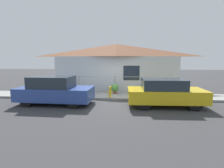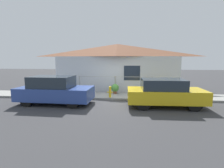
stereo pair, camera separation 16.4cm
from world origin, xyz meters
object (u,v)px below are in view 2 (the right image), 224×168
(car_left, at_px, (55,90))
(potted_plant_near_hydrant, at_px, (115,88))
(car_right, at_px, (165,93))
(potted_plant_by_fence, at_px, (76,90))
(fire_hydrant, at_px, (110,91))

(car_left, height_order, potted_plant_near_hydrant, car_left)
(car_right, relative_size, potted_plant_by_fence, 8.40)
(car_left, xyz_separation_m, car_right, (5.64, -0.00, -0.02))
(potted_plant_near_hydrant, xyz_separation_m, potted_plant_by_fence, (-2.52, -0.26, -0.14))
(potted_plant_near_hydrant, bearing_deg, car_right, -42.13)
(car_right, xyz_separation_m, fire_hydrant, (-2.86, 1.33, -0.24))
(potted_plant_near_hydrant, bearing_deg, potted_plant_by_fence, -174.17)
(car_left, relative_size, potted_plant_near_hydrant, 6.11)
(car_left, height_order, potted_plant_by_fence, car_left)
(car_right, relative_size, fire_hydrant, 5.72)
(car_right, relative_size, potted_plant_near_hydrant, 5.89)
(fire_hydrant, xyz_separation_m, potted_plant_near_hydrant, (0.20, 1.08, 0.02))
(car_left, distance_m, potted_plant_near_hydrant, 3.84)
(fire_hydrant, relative_size, potted_plant_by_fence, 1.47)
(fire_hydrant, bearing_deg, potted_plant_near_hydrant, 79.45)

